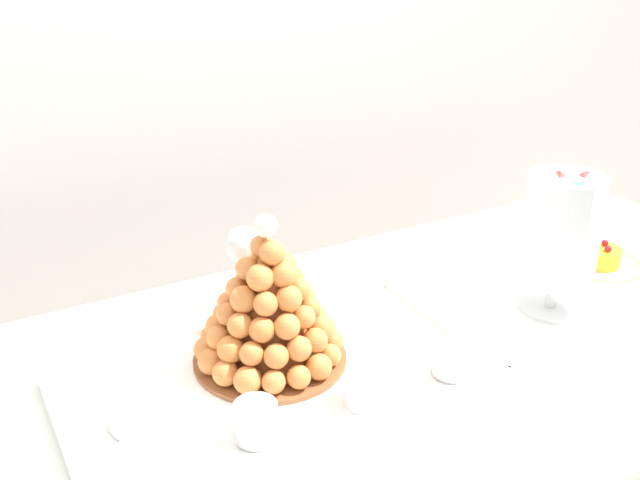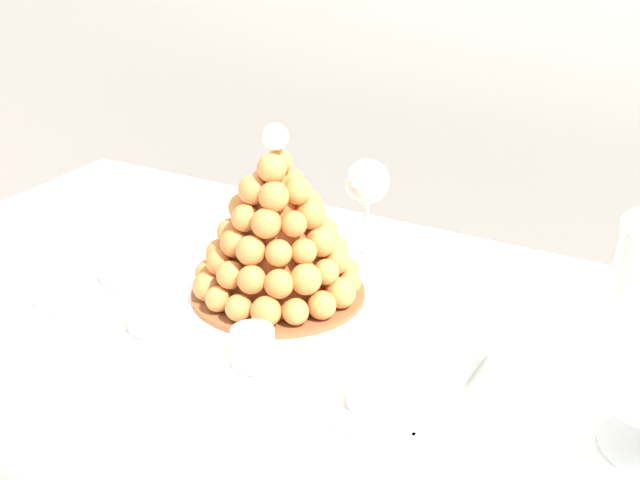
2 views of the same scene
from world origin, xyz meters
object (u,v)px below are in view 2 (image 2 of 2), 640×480
(dessert_cup_mid_left, at_px, (150,312))
(creme_brulee_ramekin, at_px, (134,267))
(croquembouche, at_px, (277,234))
(dessert_cup_left, at_px, (55,287))
(serving_tray, at_px, (251,309))
(dessert_cup_mid_right, at_px, (373,387))
(wine_glass, at_px, (367,186))
(dessert_cup_centre, at_px, (253,348))

(dessert_cup_mid_left, bearing_deg, creme_brulee_ramekin, 137.83)
(croquembouche, relative_size, dessert_cup_mid_left, 4.17)
(dessert_cup_mid_left, distance_m, creme_brulee_ramekin, 0.17)
(dessert_cup_left, relative_size, dessert_cup_mid_left, 1.01)
(serving_tray, bearing_deg, dessert_cup_mid_right, -26.13)
(dessert_cup_mid_right, bearing_deg, creme_brulee_ramekin, 165.03)
(creme_brulee_ramekin, relative_size, wine_glass, 0.62)
(croquembouche, xyz_separation_m, dessert_cup_centre, (0.07, -0.17, -0.07))
(croquembouche, distance_m, dessert_cup_mid_right, 0.30)
(dessert_cup_left, bearing_deg, croquembouche, 33.00)
(dessert_cup_left, height_order, wine_glass, wine_glass)
(wine_glass, bearing_deg, creme_brulee_ramekin, -137.95)
(croquembouche, height_order, dessert_cup_mid_left, croquembouche)
(wine_glass, bearing_deg, dessert_cup_mid_right, -62.36)
(dessert_cup_mid_right, relative_size, creme_brulee_ramekin, 0.61)
(serving_tray, relative_size, wine_glass, 4.04)
(dessert_cup_left, bearing_deg, dessert_cup_centre, -0.03)
(dessert_cup_mid_left, distance_m, dessert_cup_centre, 0.17)
(dessert_cup_left, relative_size, dessert_cup_mid_right, 1.01)
(dessert_cup_left, xyz_separation_m, dessert_cup_centre, (0.33, -0.00, -0.00))
(dessert_cup_mid_left, height_order, dessert_cup_centre, dessert_cup_mid_left)
(croquembouche, height_order, wine_glass, croquembouche)
(croquembouche, height_order, creme_brulee_ramekin, croquembouche)
(dessert_cup_centre, distance_m, creme_brulee_ramekin, 0.31)
(dessert_cup_mid_right, bearing_deg, dessert_cup_centre, 179.46)
(croquembouche, relative_size, dessert_cup_left, 4.12)
(croquembouche, bearing_deg, creme_brulee_ramekin, -167.31)
(serving_tray, bearing_deg, dessert_cup_mid_left, -127.32)
(dessert_cup_mid_left, xyz_separation_m, creme_brulee_ramekin, (-0.12, 0.11, -0.01))
(dessert_cup_left, relative_size, wine_glass, 0.38)
(dessert_cup_left, xyz_separation_m, dessert_cup_mid_left, (0.16, 0.01, 0.00))
(serving_tray, bearing_deg, dessert_cup_left, -154.42)
(creme_brulee_ramekin, bearing_deg, croquembouche, 12.69)
(serving_tray, distance_m, dessert_cup_left, 0.28)
(serving_tray, bearing_deg, creme_brulee_ramekin, 179.74)
(serving_tray, relative_size, dessert_cup_left, 10.56)
(serving_tray, xyz_separation_m, wine_glass, (0.06, 0.24, 0.11))
(dessert_cup_centre, bearing_deg, dessert_cup_mid_left, 177.34)
(croquembouche, xyz_separation_m, wine_glass, (0.04, 0.19, 0.02))
(dessert_cup_left, relative_size, creme_brulee_ramekin, 0.61)
(dessert_cup_left, distance_m, wine_glass, 0.48)
(croquembouche, distance_m, dessert_cup_centre, 0.20)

